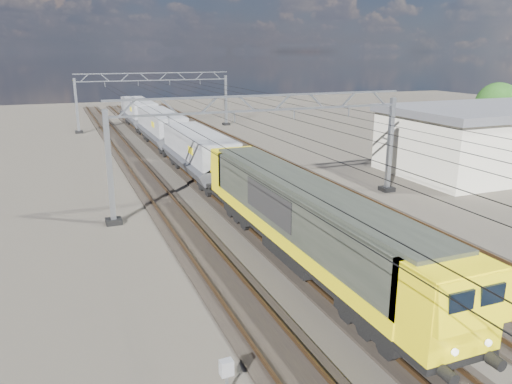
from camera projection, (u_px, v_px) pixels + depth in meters
name	position (u px, v px, depth m)	size (l,w,h in m)	color
ground	(292.00, 225.00, 28.76)	(160.00, 160.00, 0.00)	black
track_outer_west	(190.00, 237.00, 26.59)	(2.60, 140.00, 0.30)	black
track_loco	(260.00, 228.00, 28.02)	(2.60, 140.00, 0.30)	black
track_inner_east	(322.00, 219.00, 29.46)	(2.60, 140.00, 0.30)	black
track_outer_east	(379.00, 212.00, 30.90)	(2.60, 140.00, 0.30)	black
catenary_gantry_mid	(265.00, 146.00, 31.28)	(19.90, 0.90, 7.11)	#92979F
catenary_gantry_far	(155.00, 98.00, 63.42)	(19.90, 0.90, 7.11)	#92979F
overhead_wires	(243.00, 110.00, 34.35)	(12.03, 140.00, 0.53)	black
locomotive	(303.00, 218.00, 22.72)	(2.76, 21.10, 3.62)	black
hopper_wagon_lead	(199.00, 151.00, 38.54)	(3.38, 13.00, 3.25)	black
hopper_wagon_mid	(161.00, 126.00, 51.22)	(3.38, 13.00, 3.25)	black
hopper_wagon_third	(139.00, 112.00, 63.90)	(3.38, 13.00, 3.25)	black
trackside_cabinet	(226.00, 369.00, 14.30)	(0.38, 0.29, 1.12)	#92979F
industrial_shed	(500.00, 138.00, 41.28)	(18.60, 10.60, 5.40)	silver
tree_far	(501.00, 107.00, 50.82)	(5.00, 4.60, 6.66)	#3C2D1B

